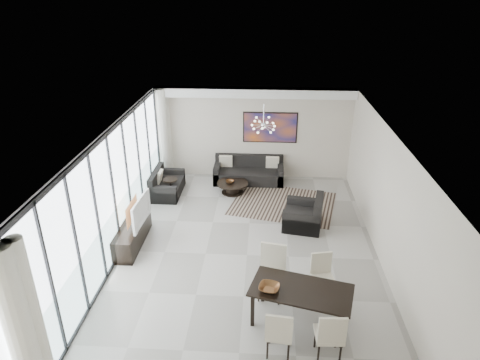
# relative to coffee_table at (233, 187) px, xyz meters

# --- Properties ---
(room_shell) EXTENTS (6.00, 9.00, 2.90)m
(room_shell) POSITION_rel_coffee_table_xyz_m (1.04, -3.22, 1.27)
(room_shell) COLOR #A8A39B
(room_shell) RESTS_ON ground
(window_wall) EXTENTS (0.37, 8.95, 2.90)m
(window_wall) POSITION_rel_coffee_table_xyz_m (-2.28, -3.22, 1.28)
(window_wall) COLOR white
(window_wall) RESTS_ON floor
(soffit) EXTENTS (5.98, 0.40, 0.26)m
(soffit) POSITION_rel_coffee_table_xyz_m (0.58, 1.08, 2.59)
(soffit) COLOR white
(soffit) RESTS_ON room_shell
(painting) EXTENTS (1.68, 0.04, 0.98)m
(painting) POSITION_rel_coffee_table_xyz_m (1.08, 1.25, 1.47)
(painting) COLOR #C4581B
(painting) RESTS_ON room_shell
(chandelier) EXTENTS (0.66, 0.66, 0.71)m
(chandelier) POSITION_rel_coffee_table_xyz_m (0.88, -0.72, 2.17)
(chandelier) COLOR silver
(chandelier) RESTS_ON room_shell
(rug) EXTENTS (3.21, 2.72, 0.01)m
(rug) POSITION_rel_coffee_table_xyz_m (1.49, -0.62, -0.18)
(rug) COLOR black
(rug) RESTS_ON floor
(coffee_table) EXTENTS (0.93, 0.93, 0.32)m
(coffee_table) POSITION_rel_coffee_table_xyz_m (0.00, 0.00, 0.00)
(coffee_table) COLOR black
(coffee_table) RESTS_ON floor
(bowl_coffee) EXTENTS (0.28, 0.28, 0.08)m
(bowl_coffee) POSITION_rel_coffee_table_xyz_m (-0.08, -0.01, 0.18)
(bowl_coffee) COLOR brown
(bowl_coffee) RESTS_ON coffee_table
(sofa_main) EXTENTS (2.15, 0.88, 0.78)m
(sofa_main) POSITION_rel_coffee_table_xyz_m (0.45, 0.85, 0.08)
(sofa_main) COLOR black
(sofa_main) RESTS_ON floor
(loveseat) EXTENTS (0.81, 1.43, 0.72)m
(loveseat) POSITION_rel_coffee_table_xyz_m (-1.96, -0.17, 0.06)
(loveseat) COLOR black
(loveseat) RESTS_ON floor
(armchair) EXTENTS (1.09, 1.14, 0.83)m
(armchair) POSITION_rel_coffee_table_xyz_m (1.98, -1.83, 0.10)
(armchair) COLOR black
(armchair) RESTS_ON floor
(side_table) EXTENTS (0.42, 0.42, 0.57)m
(side_table) POSITION_rel_coffee_table_xyz_m (-1.78, -0.38, 0.20)
(side_table) COLOR black
(side_table) RESTS_ON floor
(tv_console) EXTENTS (0.49, 1.75, 0.55)m
(tv_console) POSITION_rel_coffee_table_xyz_m (-2.18, -2.91, 0.09)
(tv_console) COLOR black
(tv_console) RESTS_ON floor
(television) EXTENTS (0.21, 1.15, 0.66)m
(television) POSITION_rel_coffee_table_xyz_m (-2.02, -2.86, 0.69)
(television) COLOR gray
(television) RESTS_ON tv_console
(dining_table) EXTENTS (1.97, 1.33, 0.75)m
(dining_table) POSITION_rel_coffee_table_xyz_m (1.64, -5.29, 0.48)
(dining_table) COLOR black
(dining_table) RESTS_ON floor
(dining_chair_sw) EXTENTS (0.49, 0.49, 0.95)m
(dining_chair_sw) POSITION_rel_coffee_table_xyz_m (1.23, -6.12, 0.36)
(dining_chair_sw) COLOR beige
(dining_chair_sw) RESTS_ON floor
(dining_chair_se) EXTENTS (0.47, 0.47, 0.98)m
(dining_chair_se) POSITION_rel_coffee_table_xyz_m (2.06, -6.14, 0.38)
(dining_chair_se) COLOR beige
(dining_chair_se) RESTS_ON floor
(dining_chair_nw) EXTENTS (0.59, 0.59, 1.10)m
(dining_chair_nw) POSITION_rel_coffee_table_xyz_m (1.13, -4.51, 0.45)
(dining_chair_nw) COLOR beige
(dining_chair_nw) RESTS_ON floor
(dining_chair_ne) EXTENTS (0.50, 0.50, 0.92)m
(dining_chair_ne) POSITION_rel_coffee_table_xyz_m (2.12, -4.46, 0.34)
(dining_chair_ne) COLOR beige
(dining_chair_ne) RESTS_ON floor
(bowl_dining) EXTENTS (0.45, 0.45, 0.09)m
(bowl_dining) POSITION_rel_coffee_table_xyz_m (1.06, -5.34, 0.61)
(bowl_dining) COLOR brown
(bowl_dining) RESTS_ON dining_table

